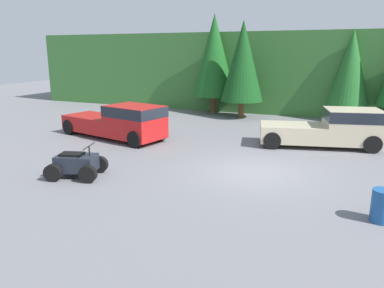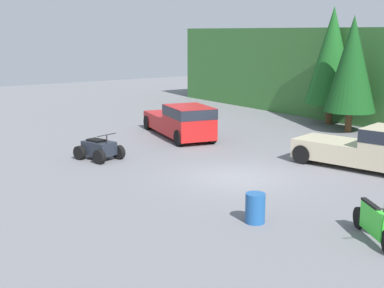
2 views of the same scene
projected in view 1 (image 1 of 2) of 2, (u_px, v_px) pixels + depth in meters
ground_plane at (255, 173)px, 13.79m from camera, size 80.00×80.00×0.00m
hillside_backdrop at (310, 72)px, 27.36m from camera, size 44.00×6.00×5.67m
tree_left at (214, 56)px, 26.18m from camera, size 3.03×3.03×6.88m
tree_mid_left at (243, 61)px, 24.27m from camera, size 2.77×2.77×6.30m
tree_mid_right at (351, 67)px, 23.29m from camera, size 2.52×2.52×5.73m
pickup_truck_red at (121, 121)px, 18.84m from camera, size 6.20×3.22×1.79m
pickup_truck_second at (332, 127)px, 17.31m from camera, size 5.64×3.18×1.79m
quad_atv at (77, 164)px, 13.26m from camera, size 2.16×1.82×1.16m
steel_barrel at (383, 206)px, 9.75m from camera, size 0.58×0.58×0.88m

